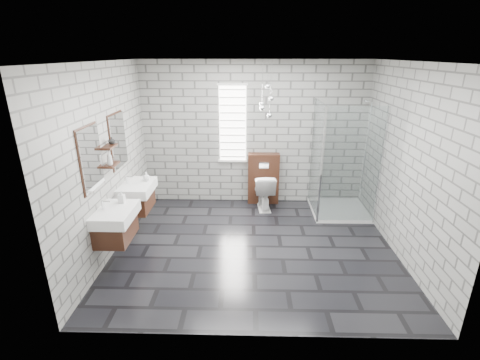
{
  "coord_description": "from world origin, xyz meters",
  "views": [
    {
      "loc": [
        -0.1,
        -4.67,
        2.8
      ],
      "look_at": [
        -0.23,
        0.35,
        0.96
      ],
      "focal_mm": 26.0,
      "sensor_mm": 36.0,
      "label": 1
    }
  ],
  "objects_px": {
    "shower_enclosure": "(337,189)",
    "toilet": "(264,191)",
    "cistern_panel": "(263,178)",
    "vanity_right": "(135,189)",
    "vanity_left": "(113,216)"
  },
  "relations": [
    {
      "from": "vanity_left",
      "to": "vanity_right",
      "type": "relative_size",
      "value": 1.0
    },
    {
      "from": "toilet",
      "to": "cistern_panel",
      "type": "bearing_deg",
      "value": -94.71
    },
    {
      "from": "vanity_left",
      "to": "toilet",
      "type": "height_order",
      "value": "vanity_left"
    },
    {
      "from": "cistern_panel",
      "to": "shower_enclosure",
      "type": "distance_m",
      "value": 1.4
    },
    {
      "from": "vanity_right",
      "to": "shower_enclosure",
      "type": "distance_m",
      "value": 3.5
    },
    {
      "from": "cistern_panel",
      "to": "vanity_left",
      "type": "bearing_deg",
      "value": -133.39
    },
    {
      "from": "vanity_left",
      "to": "cistern_panel",
      "type": "relative_size",
      "value": 1.57
    },
    {
      "from": "cistern_panel",
      "to": "shower_enclosure",
      "type": "height_order",
      "value": "shower_enclosure"
    },
    {
      "from": "vanity_right",
      "to": "cistern_panel",
      "type": "bearing_deg",
      "value": 30.96
    },
    {
      "from": "vanity_left",
      "to": "shower_enclosure",
      "type": "distance_m",
      "value": 3.82
    },
    {
      "from": "toilet",
      "to": "vanity_left",
      "type": "bearing_deg",
      "value": 38.39
    },
    {
      "from": "shower_enclosure",
      "to": "toilet",
      "type": "height_order",
      "value": "shower_enclosure"
    },
    {
      "from": "vanity_left",
      "to": "cistern_panel",
      "type": "bearing_deg",
      "value": 46.61
    },
    {
      "from": "shower_enclosure",
      "to": "toilet",
      "type": "xyz_separation_m",
      "value": [
        -1.31,
        0.26,
        -0.16
      ]
    },
    {
      "from": "shower_enclosure",
      "to": "toilet",
      "type": "relative_size",
      "value": 2.96
    }
  ]
}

